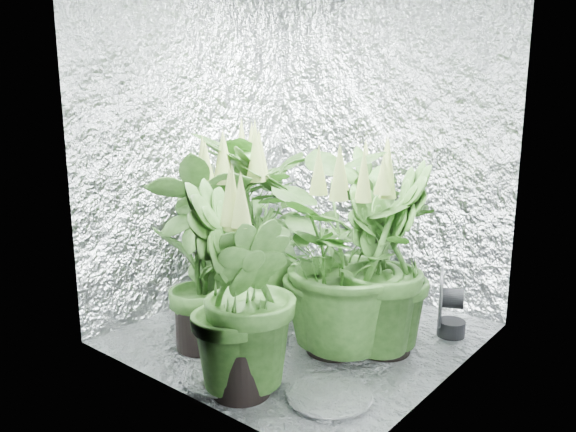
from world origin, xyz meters
The scene contains 11 objects.
ground centered at (0.00, 0.00, 0.00)m, with size 1.60×1.60×0.00m, color silver.
walls centered at (0.00, 0.00, 1.00)m, with size 1.62×1.62×2.00m.
plant_a centered at (-0.56, 0.24, 0.52)m, with size 1.04×1.04×1.10m.
plant_b centered at (-0.01, 0.64, 0.46)m, with size 0.64×0.64×0.99m.
plant_c centered at (0.44, 0.10, 0.46)m, with size 0.56×0.56×1.00m.
plant_d centered at (-0.26, -0.15, 0.50)m, with size 0.69×0.69×1.10m.
plant_e centered at (0.25, -0.06, 0.48)m, with size 0.89×0.89×1.02m.
plant_f centered at (-0.28, -0.43, 0.48)m, with size 0.72×0.72×1.06m.
plant_g centered at (0.18, -0.64, 0.45)m, with size 0.57×0.57×0.97m.
circulation_fan centered at (0.60, 0.46, 0.16)m, with size 0.20×0.30×0.37m.
plant_label centered at (0.23, -0.67, 0.30)m, with size 0.05×0.01×0.08m, color white.
Camera 1 is at (1.71, -2.19, 1.24)m, focal length 35.00 mm.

